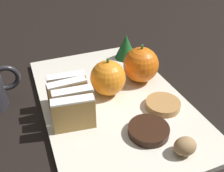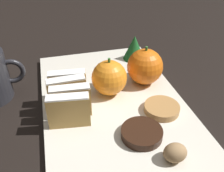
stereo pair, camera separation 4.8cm
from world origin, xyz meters
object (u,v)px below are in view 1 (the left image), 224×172
object	(u,v)px
orange_far	(141,65)
chocolate_cookie	(149,130)
walnut	(185,146)
orange_near	(109,78)

from	to	relation	value
orange_far	chocolate_cookie	bearing A→B (deg)	-111.93
orange_far	walnut	world-z (taller)	orange_far
orange_far	walnut	xyz separation A→B (m)	(-0.03, -0.21, -0.02)
chocolate_cookie	orange_far	bearing A→B (deg)	68.07
orange_near	chocolate_cookie	size ratio (longest dim) A/B	1.15
orange_near	chocolate_cookie	xyz separation A→B (m)	(0.02, -0.13, -0.03)
walnut	chocolate_cookie	world-z (taller)	walnut
orange_far	orange_near	bearing A→B (deg)	-166.49
orange_near	orange_far	size ratio (longest dim) A/B	0.94
orange_near	chocolate_cookie	distance (m)	0.14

